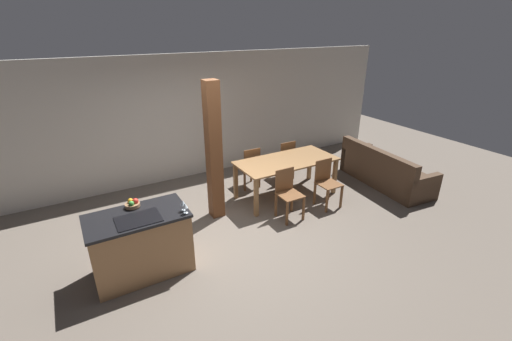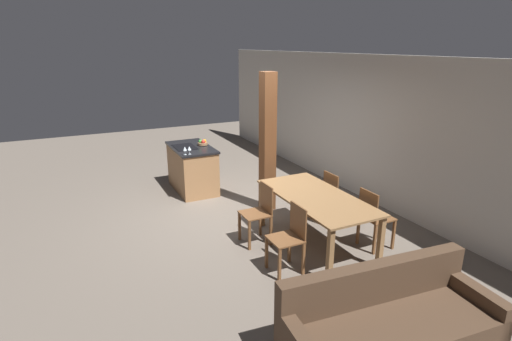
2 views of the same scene
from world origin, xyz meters
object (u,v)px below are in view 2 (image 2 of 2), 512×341
object	(u,v)px
couch	(390,330)
wine_glass_near	(185,149)
kitchen_island	(192,168)
dining_table	(316,202)
dining_chair_far_left	(336,197)
wine_glass_middle	(189,148)
dining_chair_near_right	(290,237)
dining_chair_far_right	(373,217)
fruit_bowl	(203,143)
timber_post	(268,143)
dining_chair_near_left	(259,212)

from	to	relation	value
couch	wine_glass_near	bearing A→B (deg)	102.63
kitchen_island	dining_table	bearing A→B (deg)	16.73
dining_chair_far_left	kitchen_island	bearing A→B (deg)	31.79
wine_glass_near	wine_glass_middle	distance (m)	0.09
kitchen_island	couch	size ratio (longest dim) A/B	0.61
dining_chair_near_right	dining_chair_far_right	size ratio (longest dim) A/B	1.00
dining_chair_far_left	dining_chair_far_right	xyz separation A→B (m)	(0.89, 0.00, 0.00)
wine_glass_middle	dining_chair_far_left	world-z (taller)	wine_glass_middle
dining_chair_near_right	dining_chair_far_left	world-z (taller)	same
wine_glass_middle	dining_chair_far_left	distance (m)	2.79
dining_chair_far_left	fruit_bowl	bearing A→B (deg)	27.97
dining_chair_far_left	couch	distance (m)	2.94
timber_post	dining_chair_near_left	bearing A→B (deg)	-32.82
kitchen_island	dining_chair_far_left	world-z (taller)	kitchen_island
wine_glass_near	kitchen_island	bearing A→B (deg)	153.25
wine_glass_middle	timber_post	size ratio (longest dim) A/B	0.06
dining_chair_far_left	couch	world-z (taller)	dining_chair_far_left
dining_table	kitchen_island	bearing A→B (deg)	-163.27
dining_chair_near_right	timber_post	bearing A→B (deg)	160.52
dining_chair_far_left	couch	size ratio (longest dim) A/B	0.42
wine_glass_near	dining_table	world-z (taller)	wine_glass_near
kitchen_island	dining_table	world-z (taller)	kitchen_island
wine_glass_near	dining_chair_far_left	bearing A→B (deg)	43.30
couch	kitchen_island	bearing A→B (deg)	98.63
kitchen_island	timber_post	xyz separation A→B (m)	(1.54, 0.92, 0.76)
fruit_bowl	dining_table	bearing A→B (deg)	12.59
dining_chair_near_right	dining_chair_far_left	xyz separation A→B (m)	(-0.89, 1.40, 0.00)
dining_chair_near_right	dining_chair_far_right	world-z (taller)	same
fruit_bowl	dining_table	xyz separation A→B (m)	(3.05, 0.68, -0.29)
wine_glass_near	couch	world-z (taller)	wine_glass_near
wine_glass_near	dining_chair_far_left	size ratio (longest dim) A/B	0.17
wine_glass_near	timber_post	size ratio (longest dim) A/B	0.06
wine_glass_middle	wine_glass_near	bearing A→B (deg)	-90.00
wine_glass_middle	dining_table	xyz separation A→B (m)	(2.48, 1.13, -0.35)
dining_chair_far_left	dining_table	bearing A→B (deg)	122.44
kitchen_island	timber_post	distance (m)	1.94
wine_glass_near	dining_chair_near_right	bearing A→B (deg)	9.95
dining_table	timber_post	xyz separation A→B (m)	(-1.53, -0.00, 0.54)
dining_chair_far_right	timber_post	distance (m)	2.22
dining_chair_near_right	dining_chair_far_right	distance (m)	1.40
dining_chair_far_right	kitchen_island	bearing A→B (deg)	24.81
kitchen_island	dining_table	xyz separation A→B (m)	(3.07, 0.92, 0.22)
dining_chair_near_right	fruit_bowl	bearing A→B (deg)	179.67
dining_chair_near_right	timber_post	world-z (taller)	timber_post
dining_chair_far_right	couch	distance (m)	2.19
dining_chair_near_right	timber_post	size ratio (longest dim) A/B	0.37
dining_chair_far_right	timber_post	size ratio (longest dim) A/B	0.37
fruit_bowl	wine_glass_middle	distance (m)	0.73
fruit_bowl	wine_glass_near	world-z (taller)	wine_glass_near
couch	wine_glass_middle	bearing A→B (deg)	101.59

